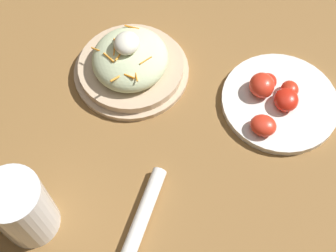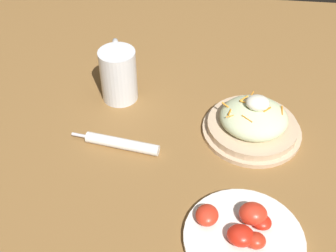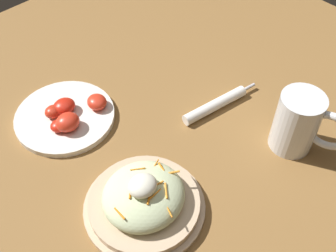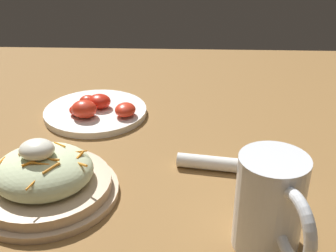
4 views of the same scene
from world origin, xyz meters
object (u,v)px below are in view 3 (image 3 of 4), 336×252
object	(u,v)px
salad_plate	(144,200)
napkin_roll	(216,105)
tomato_plate	(67,116)
beer_mug	(298,126)

from	to	relation	value
salad_plate	napkin_roll	world-z (taller)	salad_plate
napkin_roll	tomato_plate	distance (m)	0.33
napkin_roll	tomato_plate	bearing A→B (deg)	-37.49
salad_plate	beer_mug	world-z (taller)	beer_mug
beer_mug	napkin_roll	size ratio (longest dim) A/B	0.75
salad_plate	napkin_roll	size ratio (longest dim) A/B	1.11
salad_plate	tomato_plate	bearing A→B (deg)	-94.81
salad_plate	beer_mug	distance (m)	0.34
napkin_roll	beer_mug	bearing A→B (deg)	101.90
beer_mug	salad_plate	bearing A→B (deg)	-16.98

